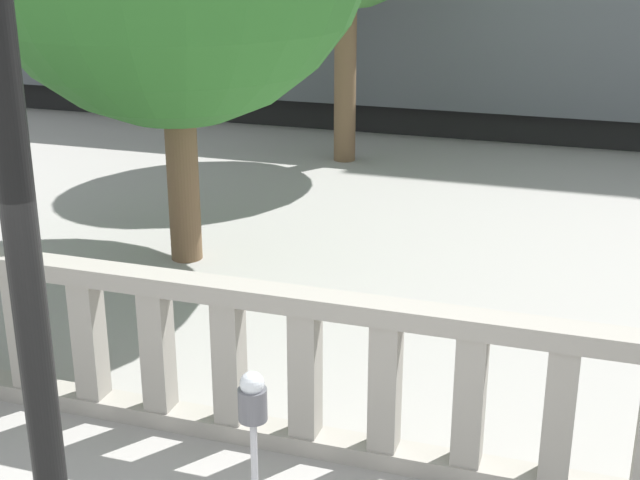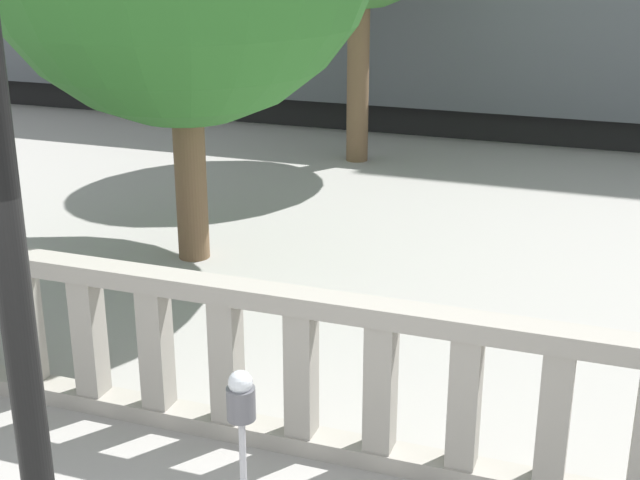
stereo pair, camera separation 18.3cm
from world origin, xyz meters
name	(u,v)px [view 2 (the right image)]	position (x,y,z in m)	size (l,w,h in m)	color
balustrade	(340,379)	(0.00, 2.91, 0.63)	(17.09, 0.24, 1.25)	gray
parking_meter	(241,416)	(-0.12, 1.53, 1.09)	(0.16, 0.16, 1.36)	#99999E
train_near	(411,15)	(-2.41, 14.29, 2.03)	(18.62, 2.72, 4.46)	black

